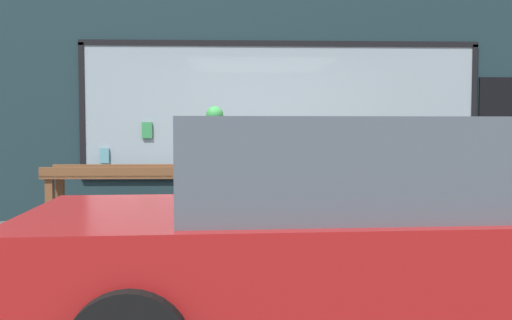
# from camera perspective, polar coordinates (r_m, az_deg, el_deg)

# --- Properties ---
(ground_plane) EXTENTS (40.00, 40.00, 0.00)m
(ground_plane) POSITION_cam_1_polar(r_m,az_deg,el_deg) (6.22, 2.24, -9.34)
(ground_plane) COLOR #474444
(shopfront_facade) EXTENTS (8.20, 0.29, 3.79)m
(shopfront_facade) POSITION_cam_1_polar(r_m,az_deg,el_deg) (8.47, 1.37, 6.71)
(shopfront_facade) COLOR #192D33
(shopfront_facade) RESTS_ON ground_plane
(display_table_left) EXTENTS (2.55, 0.58, 0.89)m
(display_table_left) POSITION_cam_1_polar(r_m,az_deg,el_deg) (7.17, -10.44, -1.97)
(display_table_left) COLOR brown
(display_table_left) RESTS_ON ground_plane
(display_table_right) EXTENTS (2.55, 0.57, 0.94)m
(display_table_right) POSITION_cam_1_polar(r_m,az_deg,el_deg) (7.36, 13.41, -1.54)
(display_table_right) COLOR brown
(display_table_right) RESTS_ON ground_plane
(person_browsing) EXTENTS (0.28, 0.64, 1.61)m
(person_browsing) POSITION_cam_1_polar(r_m,az_deg,el_deg) (6.63, -4.13, -0.45)
(person_browsing) COLOR #4C382D
(person_browsing) RESTS_ON ground_plane
(small_dog) EXTENTS (0.35, 0.51, 0.39)m
(small_dog) POSITION_cam_1_polar(r_m,az_deg,el_deg) (6.46, -7.78, -6.47)
(small_dog) COLOR white
(small_dog) RESTS_ON ground_plane
(parked_car) EXTENTS (4.25, 2.02, 1.41)m
(parked_car) POSITION_cam_1_polar(r_m,az_deg,el_deg) (3.70, 10.88, -6.34)
(parked_car) COLOR #A51919
(parked_car) RESTS_ON ground_plane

